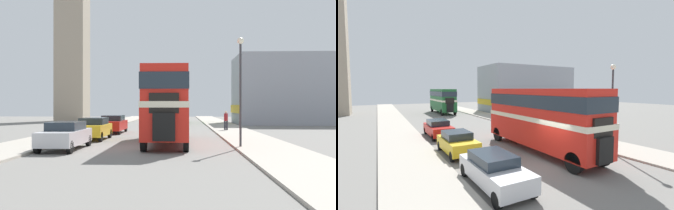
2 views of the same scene
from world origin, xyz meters
The scene contains 11 objects.
ground_plane centered at (0.00, 0.00, 0.00)m, with size 120.00×120.00×0.00m, color slate.
sidewalk_right centered at (6.75, 0.00, 0.06)m, with size 3.50×120.00×0.12m.
sidewalk_left centered at (-6.75, 0.00, 0.06)m, with size 3.50×120.00×0.12m.
double_decker_bus centered at (1.33, 2.83, 2.60)m, with size 2.43×10.53×4.36m.
bus_distant centered at (1.67, 30.85, 2.56)m, with size 2.44×9.69×4.29m.
car_parked_near centered at (-3.96, -0.66, 0.76)m, with size 1.78×4.41×1.46m.
car_parked_mid centered at (-3.82, 5.04, 0.77)m, with size 1.84×3.93×1.49m.
car_parked_far centered at (-3.65, 11.29, 0.78)m, with size 1.84×4.46×1.50m.
pedestrian_walking centered at (6.15, 13.79, 1.09)m, with size 0.35×0.35×1.72m.
street_lamp centered at (5.33, 0.08, 3.96)m, with size 0.36×0.36×5.86m.
shop_building_block centered at (17.85, 28.08, 4.32)m, with size 17.65×8.88×8.65m.
Camera 2 is at (-8.37, -9.43, 4.36)m, focal length 24.00 mm.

